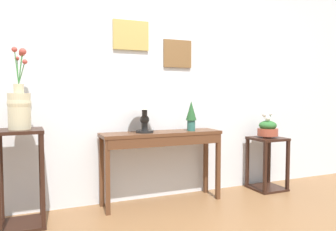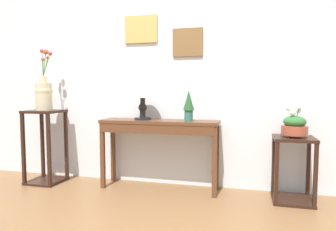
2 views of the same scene
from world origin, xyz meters
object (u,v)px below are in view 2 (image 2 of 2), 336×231
(flower_vase_tall_left, at_px, (44,93))
(pedestal_stand_right, at_px, (293,169))
(pedestal_stand_left, at_px, (45,147))
(console_table, at_px, (159,131))
(planter_bowl_wide_right, at_px, (294,125))
(table_lamp, at_px, (143,90))
(potted_plant_on_console, at_px, (189,104))

(flower_vase_tall_left, xyz_separation_m, pedestal_stand_right, (2.81, 0.06, -0.76))
(pedestal_stand_left, xyz_separation_m, pedestal_stand_right, (2.81, 0.06, -0.11))
(console_table, xyz_separation_m, flower_vase_tall_left, (-1.41, -0.08, 0.43))
(planter_bowl_wide_right, bearing_deg, pedestal_stand_right, 12.60)
(pedestal_stand_left, relative_size, pedestal_stand_right, 1.34)
(table_lamp, height_order, planter_bowl_wide_right, table_lamp)
(potted_plant_on_console, bearing_deg, pedestal_stand_left, -177.83)
(potted_plant_on_console, bearing_deg, planter_bowl_wide_right, -0.30)
(potted_plant_on_console, height_order, pedestal_stand_right, potted_plant_on_console)
(potted_plant_on_console, relative_size, planter_bowl_wide_right, 1.03)
(table_lamp, distance_m, pedestal_stand_left, 1.40)
(potted_plant_on_console, height_order, flower_vase_tall_left, flower_vase_tall_left)
(pedestal_stand_right, xyz_separation_m, planter_bowl_wide_right, (-0.00, -0.00, 0.45))
(console_table, distance_m, pedestal_stand_left, 1.43)
(pedestal_stand_right, bearing_deg, pedestal_stand_left, -178.76)
(pedestal_stand_right, relative_size, planter_bowl_wide_right, 2.04)
(flower_vase_tall_left, xyz_separation_m, planter_bowl_wide_right, (2.81, 0.06, -0.32))
(console_table, distance_m, planter_bowl_wide_right, 1.41)
(flower_vase_tall_left, height_order, planter_bowl_wide_right, flower_vase_tall_left)
(potted_plant_on_console, height_order, pedestal_stand_left, potted_plant_on_console)
(console_table, relative_size, potted_plant_on_console, 4.00)
(console_table, distance_m, potted_plant_on_console, 0.46)
(flower_vase_tall_left, distance_m, pedestal_stand_right, 2.91)
(pedestal_stand_left, bearing_deg, flower_vase_tall_left, 55.19)
(table_lamp, relative_size, pedestal_stand_left, 0.55)
(potted_plant_on_console, distance_m, pedestal_stand_right, 1.25)
(table_lamp, xyz_separation_m, pedestal_stand_right, (1.60, -0.04, -0.80))
(console_table, distance_m, flower_vase_tall_left, 1.47)
(flower_vase_tall_left, bearing_deg, pedestal_stand_right, 1.22)
(potted_plant_on_console, xyz_separation_m, pedestal_stand_right, (1.07, -0.01, -0.64))
(table_lamp, xyz_separation_m, pedestal_stand_left, (-1.21, -0.11, -0.69))
(table_lamp, bearing_deg, pedestal_stand_right, -1.60)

